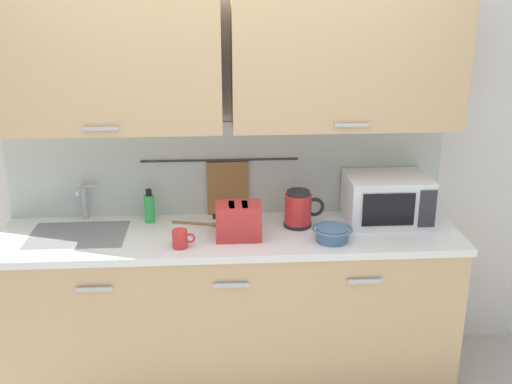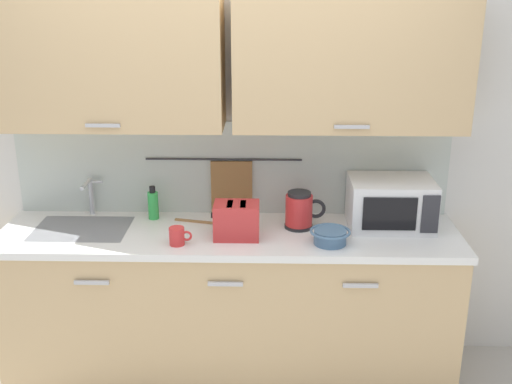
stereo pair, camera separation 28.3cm
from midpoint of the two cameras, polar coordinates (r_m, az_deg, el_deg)
counter_unit at (r=3.61m, az=-0.30°, el=-10.19°), size 2.53×0.64×0.90m
back_wall_assembly at (r=3.45m, az=-0.03°, el=7.41°), size 3.70×0.41×2.50m
sink_faucet at (r=3.68m, az=-12.89°, el=-0.03°), size 0.09×0.17×0.22m
microwave at (r=3.55m, az=14.49°, el=-1.02°), size 0.46×0.35×0.27m
electric_kettle at (r=3.45m, az=6.39°, el=-1.72°), size 0.23×0.16×0.21m
dish_soap_bottle at (r=3.59m, az=-7.21°, el=-1.18°), size 0.06×0.06×0.20m
mug_near_sink at (r=3.24m, az=-4.75°, el=-4.10°), size 0.12×0.08×0.09m
mixing_bowl at (r=3.28m, az=9.28°, el=-4.03°), size 0.21×0.21×0.08m
toaster at (r=3.30m, az=0.66°, el=-2.65°), size 0.26×0.17×0.19m
wooden_spoon at (r=3.53m, az=-2.56°, el=-2.81°), size 0.27×0.09×0.01m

